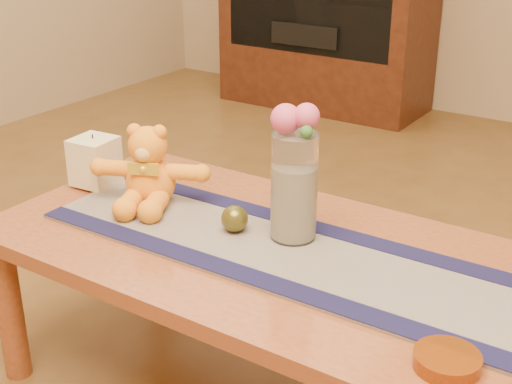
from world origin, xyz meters
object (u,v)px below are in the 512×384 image
Objects in this scene: pillar_candle at (95,161)px; amber_dish at (447,361)px; glass_vase at (294,187)px; bronze_ball at (235,219)px; teddy_bear at (149,166)px.

pillar_candle is 1.15m from amber_dish.
glass_vase is 0.17m from bronze_ball.
pillar_candle reaches higher than bronze_ball.
teddy_bear is at bearing -175.84° from glass_vase.
amber_dish is (0.90, -0.24, -0.10)m from teddy_bear.
bronze_ball is at bearing -3.86° from pillar_candle.
pillar_candle is 1.11× the size of amber_dish.
bronze_ball is (-0.13, -0.05, -0.10)m from glass_vase.
teddy_bear is at bearing -3.17° from pillar_candle.
pillar_candle is at bearing -178.32° from glass_vase.
glass_vase is 2.17× the size of amber_dish.
bronze_ball is at bearing -28.50° from teddy_bear.
teddy_bear is 2.51× the size of amber_dish.
teddy_bear is at bearing 164.82° from amber_dish.
teddy_bear reaches higher than pillar_candle.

